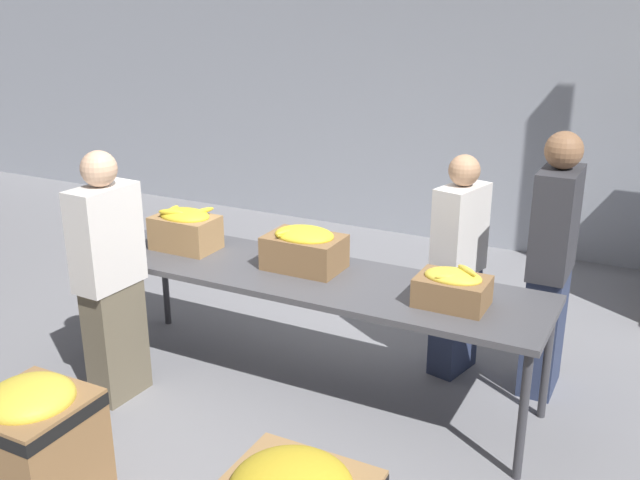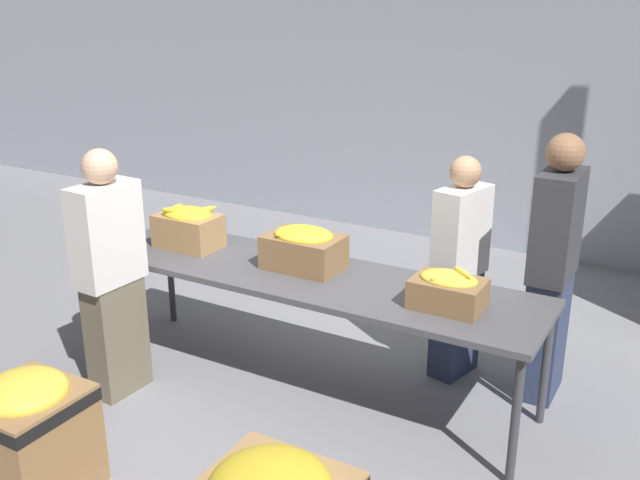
{
  "view_description": "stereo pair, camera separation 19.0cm",
  "coord_description": "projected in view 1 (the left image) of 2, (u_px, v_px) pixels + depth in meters",
  "views": [
    {
      "loc": [
        2.0,
        -3.72,
        2.49
      ],
      "look_at": [
        -0.03,
        0.22,
        0.97
      ],
      "focal_mm": 40.0,
      "sensor_mm": 36.0,
      "label": 1
    },
    {
      "loc": [
        2.16,
        -3.63,
        2.49
      ],
      "look_at": [
        -0.03,
        0.22,
        0.97
      ],
      "focal_mm": 40.0,
      "sensor_mm": 36.0,
      "label": 2
    }
  ],
  "objects": [
    {
      "name": "banana_box_2",
      "position": [
        452.0,
        288.0,
        4.04
      ],
      "size": [
        0.4,
        0.29,
        0.24
      ],
      "color": "olive",
      "rests_on": "sorting_table"
    },
    {
      "name": "wall_back",
      "position": [
        470.0,
        48.0,
        6.99
      ],
      "size": [
        16.0,
        0.08,
        4.0
      ],
      "color": "#9399A3",
      "rests_on": "ground_plane"
    },
    {
      "name": "banana_box_1",
      "position": [
        304.0,
        248.0,
        4.58
      ],
      "size": [
        0.49,
        0.33,
        0.28
      ],
      "color": "olive",
      "rests_on": "sorting_table"
    },
    {
      "name": "volunteer_1",
      "position": [
        110.0,
        280.0,
        4.44
      ],
      "size": [
        0.24,
        0.45,
        1.63
      ],
      "rotation": [
        0.0,
        0.0,
        1.52
      ],
      "color": "#6B604C",
      "rests_on": "ground_plane"
    },
    {
      "name": "ground_plane",
      "position": [
        309.0,
        385.0,
        4.8
      ],
      "size": [
        30.0,
        30.0,
        0.0
      ],
      "primitive_type": "plane",
      "color": "gray"
    },
    {
      "name": "banana_box_0",
      "position": [
        185.0,
        228.0,
        4.94
      ],
      "size": [
        0.44,
        0.32,
        0.31
      ],
      "color": "#A37A4C",
      "rests_on": "sorting_table"
    },
    {
      "name": "sorting_table",
      "position": [
        309.0,
        281.0,
        4.55
      ],
      "size": [
        3.04,
        0.79,
        0.81
      ],
      "color": "#4C4C51",
      "rests_on": "ground_plane"
    },
    {
      "name": "donation_bin_0",
      "position": [
        36.0,
        438.0,
        3.61
      ],
      "size": [
        0.53,
        0.53,
        0.68
      ],
      "color": "olive",
      "rests_on": "ground_plane"
    },
    {
      "name": "volunteer_0",
      "position": [
        458.0,
        268.0,
        4.77
      ],
      "size": [
        0.3,
        0.45,
        1.53
      ],
      "rotation": [
        0.0,
        0.0,
        -1.81
      ],
      "color": "#2D3856",
      "rests_on": "ground_plane"
    },
    {
      "name": "volunteer_2",
      "position": [
        551.0,
        267.0,
        4.51
      ],
      "size": [
        0.23,
        0.46,
        1.73
      ],
      "rotation": [
        0.0,
        0.0,
        -1.57
      ],
      "color": "#2D3856",
      "rests_on": "ground_plane"
    }
  ]
}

